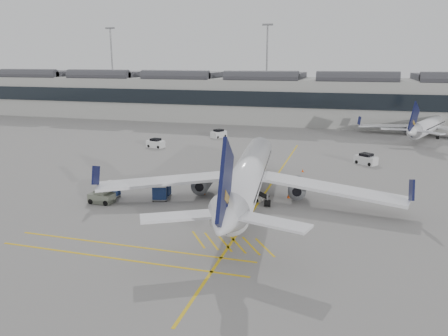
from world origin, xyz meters
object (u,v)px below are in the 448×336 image
(baggage_cart_a, at_px, (160,192))
(ramp_agent_a, at_px, (240,181))
(belt_loader, at_px, (246,195))
(pushback_tug, at_px, (102,197))
(ramp_agent_b, at_px, (202,188))
(airliner_main, at_px, (248,176))

(baggage_cart_a, xyz_separation_m, ramp_agent_a, (7.48, 7.33, -0.07))
(belt_loader, relative_size, pushback_tug, 1.61)
(ramp_agent_b, height_order, pushback_tug, ramp_agent_b)
(ramp_agent_b, bearing_deg, ramp_agent_a, -147.50)
(airliner_main, relative_size, baggage_cart_a, 18.31)
(airliner_main, height_order, baggage_cart_a, airliner_main)
(airliner_main, distance_m, ramp_agent_b, 6.15)
(belt_loader, relative_size, ramp_agent_b, 2.68)
(airliner_main, relative_size, ramp_agent_a, 21.04)
(belt_loader, bearing_deg, ramp_agent_a, 116.03)
(ramp_agent_b, xyz_separation_m, pushback_tug, (-9.72, -6.20, -0.15))
(belt_loader, distance_m, baggage_cart_a, 9.85)
(belt_loader, height_order, baggage_cart_a, baggage_cart_a)
(baggage_cart_a, distance_m, ramp_agent_a, 10.47)
(belt_loader, height_order, ramp_agent_b, belt_loader)
(pushback_tug, bearing_deg, baggage_cart_a, 26.71)
(baggage_cart_a, bearing_deg, belt_loader, 0.99)
(airliner_main, height_order, ramp_agent_b, airliner_main)
(airliner_main, xyz_separation_m, ramp_agent_b, (-5.72, 0.76, -2.11))
(baggage_cart_a, height_order, ramp_agent_a, baggage_cart_a)
(belt_loader, xyz_separation_m, pushback_tug, (-15.19, -5.76, 0.14))
(airliner_main, xyz_separation_m, pushback_tug, (-15.44, -5.44, -2.27))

